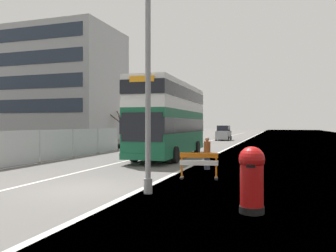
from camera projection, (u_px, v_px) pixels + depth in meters
ground at (96, 191)px, 11.88m from camera, size 140.00×280.00×0.10m
double_decker_bus at (170, 119)px, 23.54m from camera, size 3.11×11.17×5.07m
lamppost_foreground at (148, 73)px, 11.22m from camera, size 0.29×0.70×8.44m
red_pillar_postbox at (252, 176)px, 8.76m from camera, size 0.67×0.67×1.72m
roadworks_barrier at (199, 163)px, 14.22m from camera, size 1.64×0.73×1.10m
construction_site_fence at (73, 144)px, 23.29m from camera, size 0.44×13.80×2.01m
car_oncoming_near at (188, 135)px, 42.73m from camera, size 2.00×4.27×2.08m
car_receding_mid at (224, 133)px, 48.47m from camera, size 1.92×3.92×2.12m
bare_tree_far_verge_near at (121, 126)px, 49.55m from camera, size 2.81×2.67×4.31m
bare_tree_far_verge_mid at (153, 124)px, 64.44m from camera, size 2.60×2.28×4.97m
pedestrian_at_kerb at (207, 153)px, 17.21m from camera, size 0.34×0.34×1.65m
backdrop_office_block at (25, 87)px, 54.16m from camera, size 30.61×12.26×16.56m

